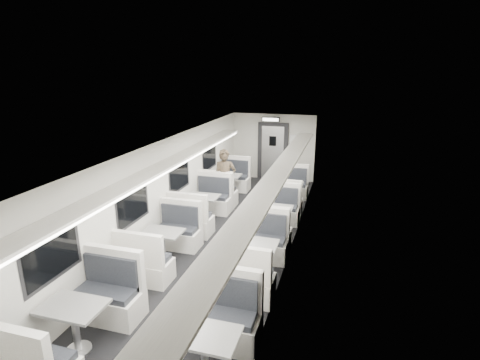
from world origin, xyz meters
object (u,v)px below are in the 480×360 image
Objects in this scene: booth_left_c at (163,246)px; booth_right_b at (275,220)px; booth_right_d at (205,358)px; booth_right_a at (289,193)px; vestibule_door at (273,152)px; booth_left_a at (227,186)px; booth_left_d at (75,328)px; booth_right_c at (255,259)px; exit_sign at (271,119)px; booth_left_b at (203,209)px; passenger at (225,180)px.

booth_left_c reaches higher than booth_right_b.
booth_right_d reaches higher than booth_right_b.
booth_right_a is 0.94× the size of vestibule_door.
booth_right_b is (2.00, -2.26, -0.02)m from booth_left_a.
booth_right_c is (2.00, 2.69, -0.02)m from booth_left_d.
booth_left_b is at bearing -104.18° from exit_sign.
vestibule_door is at bearing 111.87° from booth_right_a.
booth_left_b is 1.07× the size of booth_right_a.
passenger is 0.84× the size of vestibule_door.
booth_left_d is (0.00, -4.97, 0.01)m from booth_left_b.
booth_right_a is 0.94× the size of booth_right_c.
passenger is 3.24m from exit_sign.
booth_right_c is 1.00× the size of vestibule_door.
booth_left_b is 1.03× the size of booth_left_c.
booth_left_d is 7.20m from booth_right_a.
booth_left_d is 1.25× the size of passenger.
booth_right_a is at bearing 90.00° from booth_right_c.
booth_left_d is at bearing -106.00° from passenger.
vestibule_door reaches higher than booth_left_b.
passenger reaches higher than booth_left_c.
booth_left_d is at bearing -90.00° from booth_left_c.
exit_sign is at bearing 96.37° from booth_right_d.
booth_right_a is at bearing 64.57° from booth_left_c.
booth_right_d is 6.39m from passenger.
booth_left_d reaches higher than booth_left_c.
booth_left_d reaches higher than booth_left_a.
booth_left_b is at bearing -116.38° from passenger.
vestibule_door is (1.00, 2.35, 0.66)m from booth_left_a.
exit_sign reaches higher than booth_right_b.
booth_left_d is (0.00, -2.71, 0.03)m from booth_left_c.
booth_right_a is at bearing 11.58° from passenger.
booth_right_b is at bearing -90.00° from booth_right_a.
booth_right_d is at bearing -90.00° from booth_right_a.
booth_right_d is 1.23× the size of passenger.
booth_right_d is at bearing -83.95° from vestibule_door.
booth_left_c is 0.94× the size of booth_right_d.
booth_right_a is 4.23m from booth_right_c.
booth_right_d is (0.00, -2.72, 0.01)m from booth_right_c.
booth_right_a is at bearing 90.00° from booth_right_d.
booth_right_c is (2.00, -0.02, 0.01)m from booth_left_c.
booth_right_c is at bearing -90.00° from booth_right_b.
booth_right_b is at bearing 90.00° from booth_right_d.
booth_right_d is at bearing -68.18° from booth_left_b.
booth_left_b reaches higher than booth_right_a.
booth_left_a reaches higher than booth_left_c.
booth_left_d is at bearing -112.62° from booth_right_b.
booth_right_b is (2.00, 2.09, -0.01)m from booth_left_c.
booth_right_b is 0.95× the size of vestibule_door.
booth_right_d reaches higher than booth_right_a.
booth_left_d is 3.54× the size of exit_sign.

